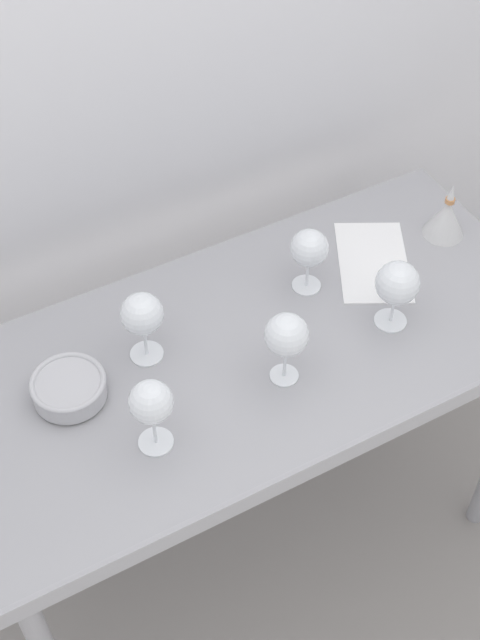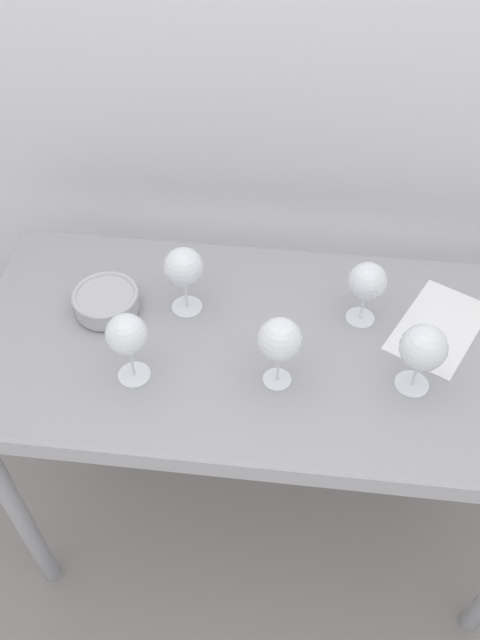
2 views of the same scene
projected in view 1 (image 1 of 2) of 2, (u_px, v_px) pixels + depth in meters
name	position (u px, v px, depth m)	size (l,w,h in m)	color
ground_plane	(248.00, 539.00, 2.58)	(6.00, 6.00, 0.00)	gray
back_wall	(144.00, 76.00, 1.90)	(3.80, 0.04, 2.60)	silver
steel_counter	(252.00, 375.00, 1.99)	(1.40, 0.65, 0.90)	#9A9A9F
wine_glass_far_left	(142.00, 315.00, 1.80)	(0.09, 0.09, 0.18)	white
wine_glass_near_right	(397.00, 284.00, 1.87)	(0.10, 0.10, 0.17)	white
wine_glass_near_center	(286.00, 336.00, 1.76)	(0.09, 0.09, 0.18)	white
wine_glass_near_left	(151.00, 404.00, 1.64)	(0.09, 0.09, 0.18)	white
wine_glass_far_right	(309.00, 250.00, 1.95)	(0.09, 0.09, 0.17)	white
tasting_sheet_upper	(373.00, 262.00, 2.09)	(0.16, 0.28, 0.00)	white
tasting_bowl	(69.00, 388.00, 1.79)	(0.16, 0.16, 0.06)	#DBCC66
decanter_funnel	(446.00, 217.00, 2.12)	(0.10, 0.10, 0.15)	silver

